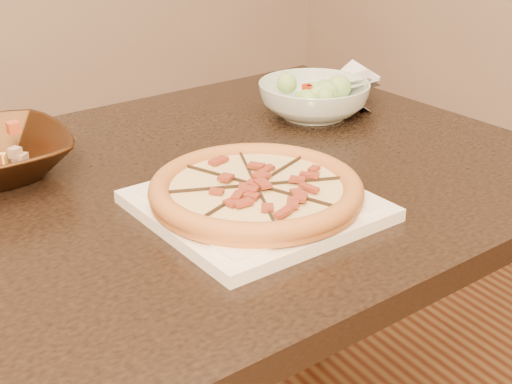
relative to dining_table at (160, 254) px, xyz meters
The scene contains 6 objects.
dining_table is the anchor object (origin of this frame).
plate 0.21m from the dining_table, 58.94° to the right, with size 0.31×0.31×0.02m.
pizza 0.22m from the dining_table, 58.94° to the right, with size 0.30×0.30×0.03m.
salad_bowl 0.45m from the dining_table, 20.51° to the left, with size 0.21×0.21×0.07m, color silver.
salad 0.47m from the dining_table, 20.60° to the left, with size 0.09×0.10×0.04m.
cling_film 0.56m from the dining_table, 19.88° to the left, with size 0.15×0.12×0.05m, color silver, non-canonical shape.
Camera 1 is at (-0.22, -1.03, 1.19)m, focal length 50.00 mm.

